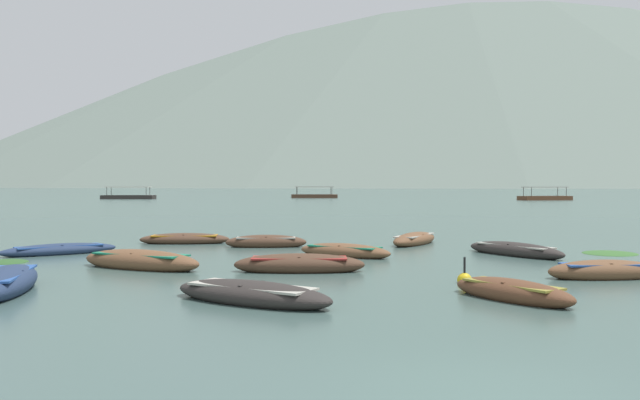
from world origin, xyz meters
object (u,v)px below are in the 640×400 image
object	(u,v)px
rowboat_9	(344,251)
rowboat_11	(604,271)
rowboat_4	(515,250)
rowboat_0	(512,292)
rowboat_7	(5,282)
mooring_buoy	(464,280)
rowboat_8	(266,242)
rowboat_1	(415,239)
rowboat_2	(59,250)
ferry_1	(314,196)
rowboat_5	(299,264)
ferry_2	(129,197)
ferry_0	(545,198)
rowboat_10	(252,294)
rowboat_3	(185,239)
rowboat_6	(141,261)

from	to	relation	value
rowboat_9	rowboat_11	world-z (taller)	rowboat_11
rowboat_4	rowboat_0	bearing A→B (deg)	-110.36
rowboat_7	mooring_buoy	xyz separation A→B (m)	(11.61, 0.71, -0.14)
rowboat_8	rowboat_11	world-z (taller)	rowboat_11
rowboat_1	rowboat_2	distance (m)	14.70
rowboat_4	ferry_1	distance (m)	112.63
rowboat_5	mooring_buoy	world-z (taller)	mooring_buoy
rowboat_0	ferry_2	bearing A→B (deg)	106.59
mooring_buoy	rowboat_1	bearing A→B (deg)	84.64
rowboat_7	rowboat_8	xyz separation A→B (m)	(6.16, 11.42, -0.03)
rowboat_0	rowboat_8	world-z (taller)	rowboat_8
rowboat_1	ferry_2	xyz separation A→B (m)	(-34.49, 99.01, 0.24)
rowboat_4	ferry_0	distance (m)	97.74
rowboat_11	rowboat_10	bearing A→B (deg)	-161.68
rowboat_8	rowboat_9	world-z (taller)	rowboat_8
rowboat_1	rowboat_2	size ratio (longest dim) A/B	1.02
rowboat_0	rowboat_11	xyz separation A→B (m)	(3.81, 3.24, 0.02)
rowboat_1	rowboat_3	world-z (taller)	rowboat_1
rowboat_0	ferry_0	xyz separation A→B (m)	(41.75, 99.28, 0.26)
ferry_0	ferry_2	world-z (taller)	same
rowboat_9	ferry_1	world-z (taller)	ferry_1
ferry_0	rowboat_9	bearing A→B (deg)	-116.40
rowboat_4	rowboat_6	distance (m)	13.43
rowboat_7	rowboat_10	world-z (taller)	rowboat_7
ferry_1	rowboat_7	bearing A→B (deg)	-96.72
rowboat_0	rowboat_7	size ratio (longest dim) A/B	0.71
rowboat_1	rowboat_6	xyz separation A→B (m)	(-10.35, -7.95, 0.03)
rowboat_2	mooring_buoy	xyz separation A→B (m)	(13.20, -8.26, -0.07)
ferry_2	rowboat_9	bearing A→B (deg)	-73.46
rowboat_6	ferry_2	bearing A→B (deg)	102.72
ferry_0	rowboat_7	bearing A→B (deg)	-118.88
rowboat_7	rowboat_11	distance (m)	15.84
rowboat_11	mooring_buoy	size ratio (longest dim) A/B	4.10
rowboat_6	rowboat_9	world-z (taller)	rowboat_6
rowboat_11	rowboat_8	bearing A→B (deg)	133.73
rowboat_5	rowboat_1	bearing A→B (deg)	59.17
rowboat_9	ferry_2	xyz separation A→B (m)	(-30.87, 103.90, 0.26)
ferry_0	rowboat_6	bearing A→B (deg)	-118.92
rowboat_10	ferry_1	size ratio (longest dim) A/B	0.44
rowboat_0	rowboat_11	distance (m)	5.00
rowboat_3	rowboat_8	world-z (taller)	rowboat_8
rowboat_4	ferry_0	world-z (taller)	ferry_0
rowboat_3	rowboat_6	distance (m)	8.91
rowboat_9	rowboat_11	bearing A→B (deg)	-42.58
rowboat_2	ferry_0	xyz separation A→B (m)	(55.31, 88.43, 0.29)
rowboat_7	ferry_2	distance (m)	113.53
rowboat_6	rowboat_10	xyz separation A→B (m)	(3.72, -6.30, -0.04)
rowboat_0	ferry_0	size ratio (longest dim) A/B	0.34
rowboat_4	rowboat_9	size ratio (longest dim) A/B	1.20
ferry_0	rowboat_3	bearing A→B (deg)	-121.37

